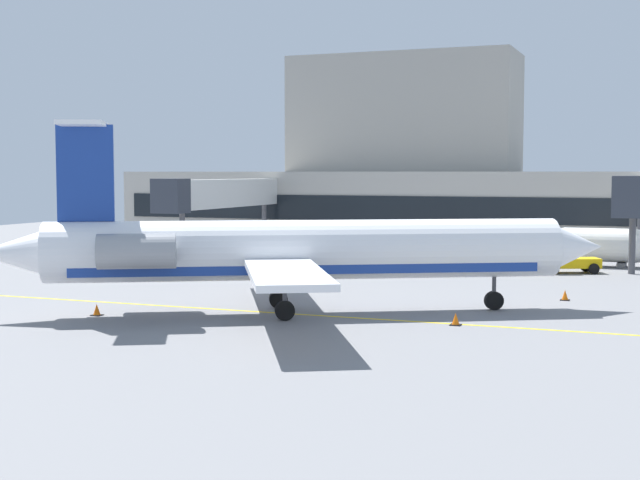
{
  "coord_description": "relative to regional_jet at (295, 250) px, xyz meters",
  "views": [
    {
      "loc": [
        18.3,
        -38.2,
        6.63
      ],
      "look_at": [
        0.72,
        6.54,
        3.0
      ],
      "focal_mm": 50.55,
      "sensor_mm": 36.0,
      "label": 1
    }
  ],
  "objects": [
    {
      "name": "ground",
      "position": [
        -1.94,
        -0.28,
        -3.03
      ],
      "size": [
        120.0,
        120.0,
        0.11
      ],
      "color": "slate"
    },
    {
      "name": "terminal_building",
      "position": [
        -5.84,
        46.88,
        3.08
      ],
      "size": [
        62.73,
        13.84,
        18.19
      ],
      "color": "#ADA89E",
      "rests_on": "ground"
    },
    {
      "name": "jet_bridge_west",
      "position": [
        13.95,
        29.42,
        2.02
      ],
      "size": [
        2.4,
        19.13,
        6.39
      ],
      "color": "silver",
      "rests_on": "ground"
    },
    {
      "name": "jet_bridge_east",
      "position": [
        -19.41,
        29.29,
        1.78
      ],
      "size": [
        2.4,
        19.38,
        6.14
      ],
      "color": "silver",
      "rests_on": "ground"
    },
    {
      "name": "regional_jet",
      "position": [
        0.0,
        0.0,
        0.0
      ],
      "size": [
        27.1,
        20.41,
        8.86
      ],
      "color": "white",
      "rests_on": "ground"
    },
    {
      "name": "pushback_tractor",
      "position": [
        9.83,
        22.31,
        -2.1
      ],
      "size": [
        4.09,
        3.03,
        1.9
      ],
      "color": "#E5B20C",
      "rests_on": "ground"
    },
    {
      "name": "fuel_tank",
      "position": [
        11.65,
        27.29,
        -1.48
      ],
      "size": [
        7.25,
        2.47,
        2.71
      ],
      "color": "white",
      "rests_on": "ground"
    },
    {
      "name": "safety_cone_alpha",
      "position": [
        7.71,
        -0.37,
        -2.74
      ],
      "size": [
        0.47,
        0.47,
        0.55
      ],
      "color": "orange",
      "rests_on": "ground"
    },
    {
      "name": "safety_cone_bravo",
      "position": [
        -8.36,
        -3.85,
        -2.74
      ],
      "size": [
        0.47,
        0.47,
        0.55
      ],
      "color": "orange",
      "rests_on": "ground"
    },
    {
      "name": "safety_cone_charlie",
      "position": [
        11.27,
        9.2,
        -2.74
      ],
      "size": [
        0.47,
        0.47,
        0.55
      ],
      "color": "orange",
      "rests_on": "ground"
    }
  ]
}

